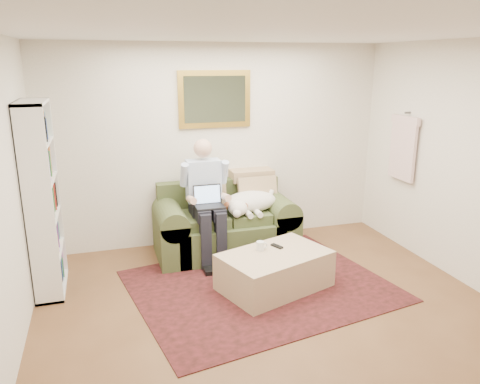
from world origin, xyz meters
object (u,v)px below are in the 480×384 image
bookshelf (42,199)px  sleeping_dog (251,201)px  coffee_mug (260,246)px  sofa (225,229)px  seated_man (207,202)px  laptop (208,201)px  ottoman (275,271)px

bookshelf → sleeping_dog: bearing=8.1°
bookshelf → coffee_mug: bearing=-15.3°
sofa → seated_man: bearing=-148.5°
sofa → bookshelf: 2.21m
laptop → bookshelf: size_ratio=0.17×
seated_man → bookshelf: (-1.80, -0.26, 0.27)m
sleeping_dog → bookshelf: size_ratio=0.36×
seated_man → sleeping_dog: 0.58m
sofa → seated_man: (-0.26, -0.16, 0.43)m
seated_man → bookshelf: bookshelf is taller
ottoman → coffee_mug: bearing=137.5°
seated_man → laptop: size_ratio=4.33×
seated_man → coffee_mug: seated_man is taller
coffee_mug → bookshelf: (-2.17, 0.60, 0.54)m
laptop → sleeping_dog: 0.60m
seated_man → coffee_mug: 0.98m
sofa → ottoman: 1.16m
seated_man → sleeping_dog: seated_man is taller
ottoman → seated_man: bearing=117.4°
sofa → seated_man: size_ratio=1.19×
sofa → ottoman: size_ratio=1.56×
coffee_mug → ottoman: bearing=-42.5°
sofa → sleeping_dog: bearing=-15.7°
laptop → coffee_mug: 0.93m
sofa → seated_man: 0.53m
sofa → seated_man: seated_man is taller
sofa → coffee_mug: bearing=-83.5°
coffee_mug → laptop: bearing=115.6°
seated_man → coffee_mug: bearing=-66.2°
sleeping_dog → ottoman: (-0.07, -1.05, -0.46)m
sofa → coffee_mug: size_ratio=17.47×
bookshelf → seated_man: bearing=8.4°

